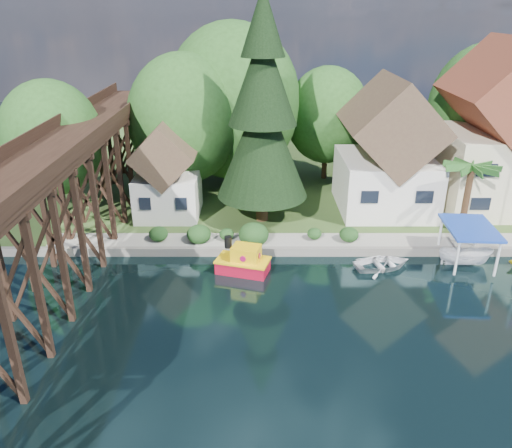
{
  "coord_description": "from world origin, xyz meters",
  "views": [
    {
      "loc": [
        -3.84,
        -23.84,
        16.48
      ],
      "look_at": [
        -3.83,
        6.0,
        3.35
      ],
      "focal_mm": 35.0,
      "sensor_mm": 36.0,
      "label": 1
    }
  ],
  "objects_px": {
    "shed": "(167,176)",
    "palm_tree": "(472,169)",
    "tugboat": "(244,262)",
    "boat_canopy": "(467,249)",
    "house_left": "(387,155)",
    "house_center": "(497,138)",
    "boat_white_a": "(383,262)",
    "trestle_bridge": "(61,200)",
    "conifer": "(263,116)"
  },
  "relations": [
    {
      "from": "shed",
      "to": "boat_white_a",
      "type": "xyz_separation_m",
      "value": [
        15.82,
        -8.31,
        -3.42
      ]
    },
    {
      "from": "house_left",
      "to": "boat_white_a",
      "type": "relative_size",
      "value": 2.79
    },
    {
      "from": "tugboat",
      "to": "boat_canopy",
      "type": "distance_m",
      "value": 15.25
    },
    {
      "from": "house_center",
      "to": "tugboat",
      "type": "distance_m",
      "value": 24.02
    },
    {
      "from": "house_center",
      "to": "palm_tree",
      "type": "relative_size",
      "value": 2.46
    },
    {
      "from": "house_left",
      "to": "house_center",
      "type": "bearing_deg",
      "value": 3.18
    },
    {
      "from": "house_center",
      "to": "tugboat",
      "type": "xyz_separation_m",
      "value": [
        -20.66,
        -10.87,
        -5.66
      ]
    },
    {
      "from": "palm_tree",
      "to": "boat_white_a",
      "type": "distance_m",
      "value": 10.08
    },
    {
      "from": "house_left",
      "to": "tugboat",
      "type": "height_order",
      "value": "house_left"
    },
    {
      "from": "house_left",
      "to": "palm_tree",
      "type": "relative_size",
      "value": 1.95
    },
    {
      "from": "boat_white_a",
      "to": "boat_canopy",
      "type": "xyz_separation_m",
      "value": [
        5.73,
        0.39,
        0.84
      ]
    },
    {
      "from": "tugboat",
      "to": "palm_tree",
      "type": "bearing_deg",
      "value": 18.44
    },
    {
      "from": "house_left",
      "to": "trestle_bridge",
      "type": "bearing_deg",
      "value": -154.79
    },
    {
      "from": "tugboat",
      "to": "boat_canopy",
      "type": "xyz_separation_m",
      "value": [
        15.21,
        0.96,
        0.49
      ]
    },
    {
      "from": "house_left",
      "to": "boat_white_a",
      "type": "distance_m",
      "value": 11.11
    },
    {
      "from": "conifer",
      "to": "house_left",
      "type": "bearing_deg",
      "value": 14.29
    },
    {
      "from": "house_center",
      "to": "boat_canopy",
      "type": "xyz_separation_m",
      "value": [
        -5.45,
        -9.91,
        -5.17
      ]
    },
    {
      "from": "tugboat",
      "to": "shed",
      "type": "bearing_deg",
      "value": 125.56
    },
    {
      "from": "house_left",
      "to": "tugboat",
      "type": "bearing_deg",
      "value": -138.34
    },
    {
      "from": "palm_tree",
      "to": "shed",
      "type": "bearing_deg",
      "value": 171.79
    },
    {
      "from": "house_left",
      "to": "house_center",
      "type": "height_order",
      "value": "house_center"
    },
    {
      "from": "conifer",
      "to": "palm_tree",
      "type": "distance_m",
      "value": 15.86
    },
    {
      "from": "trestle_bridge",
      "to": "house_left",
      "type": "relative_size",
      "value": 4.01
    },
    {
      "from": "trestle_bridge",
      "to": "conifer",
      "type": "xyz_separation_m",
      "value": [
        12.67,
        8.2,
        3.54
      ]
    },
    {
      "from": "trestle_bridge",
      "to": "house_left",
      "type": "xyz_separation_m",
      "value": [
        23.0,
        10.83,
        -0.21
      ]
    },
    {
      "from": "trestle_bridge",
      "to": "tugboat",
      "type": "bearing_deg",
      "value": 2.31
    },
    {
      "from": "palm_tree",
      "to": "tugboat",
      "type": "distance_m",
      "value": 18.16
    },
    {
      "from": "house_left",
      "to": "conifer",
      "type": "bearing_deg",
      "value": -165.71
    },
    {
      "from": "trestle_bridge",
      "to": "shed",
      "type": "distance_m",
      "value": 10.69
    },
    {
      "from": "house_center",
      "to": "shed",
      "type": "relative_size",
      "value": 1.77
    },
    {
      "from": "trestle_bridge",
      "to": "boat_white_a",
      "type": "relative_size",
      "value": 11.19
    },
    {
      "from": "boat_white_a",
      "to": "conifer",
      "type": "bearing_deg",
      "value": 34.62
    },
    {
      "from": "house_left",
      "to": "tugboat",
      "type": "relative_size",
      "value": 2.83
    },
    {
      "from": "conifer",
      "to": "boat_white_a",
      "type": "relative_size",
      "value": 4.41
    },
    {
      "from": "palm_tree",
      "to": "conifer",
      "type": "bearing_deg",
      "value": 171.88
    },
    {
      "from": "shed",
      "to": "boat_canopy",
      "type": "bearing_deg",
      "value": -20.17
    },
    {
      "from": "trestle_bridge",
      "to": "shed",
      "type": "height_order",
      "value": "trestle_bridge"
    },
    {
      "from": "shed",
      "to": "tugboat",
      "type": "xyz_separation_m",
      "value": [
        6.34,
        -8.87,
        -3.07
      ]
    },
    {
      "from": "shed",
      "to": "boat_white_a",
      "type": "distance_m",
      "value": 18.19
    },
    {
      "from": "shed",
      "to": "palm_tree",
      "type": "xyz_separation_m",
      "value": [
        22.99,
        -3.32,
        1.61
      ]
    },
    {
      "from": "trestle_bridge",
      "to": "conifer",
      "type": "distance_m",
      "value": 15.5
    },
    {
      "from": "house_center",
      "to": "boat_white_a",
      "type": "xyz_separation_m",
      "value": [
        -11.18,
        -10.31,
        -6.01
      ]
    },
    {
      "from": "palm_tree",
      "to": "boat_canopy",
      "type": "distance_m",
      "value": 6.38
    },
    {
      "from": "house_left",
      "to": "boat_white_a",
      "type": "height_order",
      "value": "house_left"
    },
    {
      "from": "house_center",
      "to": "shed",
      "type": "xyz_separation_m",
      "value": [
        -27.0,
        -2.0,
        -2.59
      ]
    },
    {
      "from": "house_left",
      "to": "tugboat",
      "type": "distance_m",
      "value": 16.21
    },
    {
      "from": "shed",
      "to": "boat_canopy",
      "type": "relative_size",
      "value": 1.67
    },
    {
      "from": "boat_white_a",
      "to": "boat_canopy",
      "type": "height_order",
      "value": "boat_canopy"
    },
    {
      "from": "house_left",
      "to": "house_center",
      "type": "xyz_separation_m",
      "value": [
        9.0,
        0.5,
        1.28
      ]
    },
    {
      "from": "house_left",
      "to": "conifer",
      "type": "relative_size",
      "value": 0.63
    }
  ]
}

